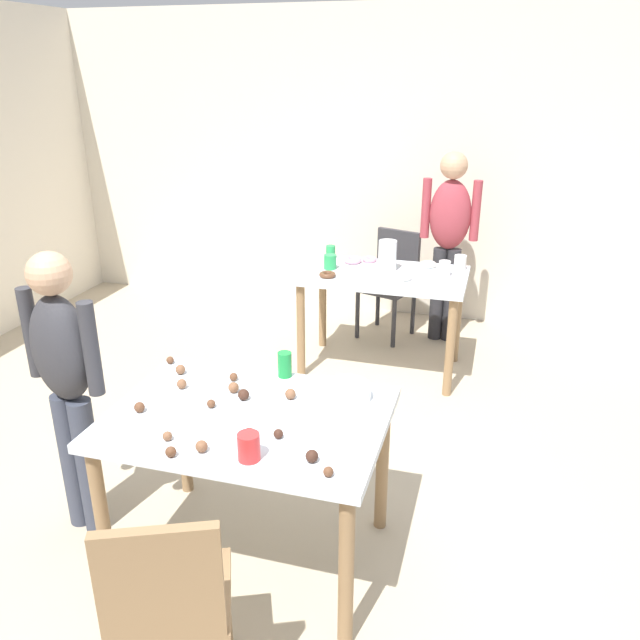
# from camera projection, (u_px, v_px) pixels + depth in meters

# --- Properties ---
(ground_plane) EXTENTS (6.40, 6.40, 0.00)m
(ground_plane) POSITION_uv_depth(u_px,v_px,m) (292.00, 536.00, 3.08)
(ground_plane) COLOR tan
(wall_back) EXTENTS (6.40, 0.10, 2.60)m
(wall_back) POSITION_uv_depth(u_px,v_px,m) (408.00, 168.00, 5.45)
(wall_back) COLOR beige
(wall_back) RESTS_ON ground_plane
(dining_table_near) EXTENTS (1.17, 0.84, 0.75)m
(dining_table_near) POSITION_uv_depth(u_px,v_px,m) (249.00, 434.00, 2.73)
(dining_table_near) COLOR silver
(dining_table_near) RESTS_ON ground_plane
(dining_table_far) EXTENTS (1.18, 0.69, 0.75)m
(dining_table_far) POSITION_uv_depth(u_px,v_px,m) (382.00, 287.00, 4.57)
(dining_table_far) COLOR silver
(dining_table_far) RESTS_ON ground_plane
(chair_near_table) EXTENTS (0.53, 0.53, 0.87)m
(chair_near_table) POSITION_uv_depth(u_px,v_px,m) (168.00, 601.00, 2.08)
(chair_near_table) COLOR olive
(chair_near_table) RESTS_ON ground_plane
(chair_far_table) EXTENTS (0.51, 0.51, 0.87)m
(chair_far_table) POSITION_uv_depth(u_px,v_px,m) (391.00, 277.00, 5.26)
(chair_far_table) COLOR #2D2D33
(chair_far_table) RESTS_ON ground_plane
(person_girl_near) EXTENTS (0.45, 0.26, 1.40)m
(person_girl_near) POSITION_uv_depth(u_px,v_px,m) (66.00, 374.00, 2.86)
(person_girl_near) COLOR #383D4C
(person_girl_near) RESTS_ON ground_plane
(person_adult_far) EXTENTS (0.45, 0.21, 1.53)m
(person_adult_far) POSITION_uv_depth(u_px,v_px,m) (449.00, 231.00, 4.99)
(person_adult_far) COLOR #28282D
(person_adult_far) RESTS_ON ground_plane
(mixing_bowl) EXTENTS (0.21, 0.21, 0.06)m
(mixing_bowl) POSITION_uv_depth(u_px,v_px,m) (347.00, 392.00, 2.81)
(mixing_bowl) COLOR white
(mixing_bowl) RESTS_ON dining_table_near
(soda_can) EXTENTS (0.07, 0.07, 0.12)m
(soda_can) POSITION_uv_depth(u_px,v_px,m) (285.00, 364.00, 3.00)
(soda_can) COLOR #198438
(soda_can) RESTS_ON dining_table_near
(fork_near) EXTENTS (0.17, 0.02, 0.01)m
(fork_near) POSITION_uv_depth(u_px,v_px,m) (116.00, 430.00, 2.57)
(fork_near) COLOR silver
(fork_near) RESTS_ON dining_table_near
(cup_near_0) EXTENTS (0.08, 0.08, 0.11)m
(cup_near_0) POSITION_uv_depth(u_px,v_px,m) (249.00, 447.00, 2.36)
(cup_near_0) COLOR red
(cup_near_0) RESTS_ON dining_table_near
(cake_ball_0) EXTENTS (0.04, 0.04, 0.04)m
(cake_ball_0) POSITION_uv_depth(u_px,v_px,m) (170.00, 360.00, 3.14)
(cake_ball_0) COLOR brown
(cake_ball_0) RESTS_ON dining_table_near
(cake_ball_1) EXTENTS (0.05, 0.05, 0.05)m
(cake_ball_1) POSITION_uv_depth(u_px,v_px,m) (202.00, 446.00, 2.42)
(cake_ball_1) COLOR brown
(cake_ball_1) RESTS_ON dining_table_near
(cake_ball_2) EXTENTS (0.04, 0.04, 0.04)m
(cake_ball_2) POSITION_uv_depth(u_px,v_px,m) (171.00, 452.00, 2.39)
(cake_ball_2) COLOR brown
(cake_ball_2) RESTS_ON dining_table_near
(cake_ball_3) EXTENTS (0.05, 0.05, 0.05)m
(cake_ball_3) POSITION_uv_depth(u_px,v_px,m) (234.00, 387.00, 2.87)
(cake_ball_3) COLOR brown
(cake_ball_3) RESTS_ON dining_table_near
(cake_ball_4) EXTENTS (0.05, 0.05, 0.05)m
(cake_ball_4) POSITION_uv_depth(u_px,v_px,m) (180.00, 369.00, 3.04)
(cake_ball_4) COLOR brown
(cake_ball_4) RESTS_ON dining_table_near
(cake_ball_5) EXTENTS (0.05, 0.05, 0.05)m
(cake_ball_5) POSITION_uv_depth(u_px,v_px,m) (312.00, 456.00, 2.36)
(cake_ball_5) COLOR #3D2319
(cake_ball_5) RESTS_ON dining_table_near
(cake_ball_6) EXTENTS (0.05, 0.05, 0.05)m
(cake_ball_6) POSITION_uv_depth(u_px,v_px,m) (244.00, 395.00, 2.80)
(cake_ball_6) COLOR #3D2319
(cake_ball_6) RESTS_ON dining_table_near
(cake_ball_7) EXTENTS (0.05, 0.05, 0.05)m
(cake_ball_7) POSITION_uv_depth(u_px,v_px,m) (249.00, 434.00, 2.50)
(cake_ball_7) COLOR #3D2319
(cake_ball_7) RESTS_ON dining_table_near
(cake_ball_8) EXTENTS (0.05, 0.05, 0.05)m
(cake_ball_8) POSITION_uv_depth(u_px,v_px,m) (289.00, 394.00, 2.81)
(cake_ball_8) COLOR brown
(cake_ball_8) RESTS_ON dining_table_near
(cake_ball_9) EXTENTS (0.04, 0.04, 0.04)m
(cake_ball_9) POSITION_uv_depth(u_px,v_px,m) (211.00, 404.00, 2.74)
(cake_ball_9) COLOR brown
(cake_ball_9) RESTS_ON dining_table_near
(cake_ball_10) EXTENTS (0.04, 0.04, 0.04)m
(cake_ball_10) POSITION_uv_depth(u_px,v_px,m) (167.00, 436.00, 2.50)
(cake_ball_10) COLOR brown
(cake_ball_10) RESTS_ON dining_table_near
(cake_ball_11) EXTENTS (0.05, 0.05, 0.05)m
(cake_ball_11) POSITION_uv_depth(u_px,v_px,m) (139.00, 407.00, 2.70)
(cake_ball_11) COLOR brown
(cake_ball_11) RESTS_ON dining_table_near
(cake_ball_12) EXTENTS (0.04, 0.04, 0.04)m
(cake_ball_12) POSITION_uv_depth(u_px,v_px,m) (328.00, 472.00, 2.28)
(cake_ball_12) COLOR brown
(cake_ball_12) RESTS_ON dining_table_near
(cake_ball_13) EXTENTS (0.04, 0.04, 0.04)m
(cake_ball_13) POSITION_uv_depth(u_px,v_px,m) (278.00, 434.00, 2.51)
(cake_ball_13) COLOR #3D2319
(cake_ball_13) RESTS_ON dining_table_near
(cake_ball_14) EXTENTS (0.05, 0.05, 0.05)m
(cake_ball_14) POSITION_uv_depth(u_px,v_px,m) (182.00, 384.00, 2.90)
(cake_ball_14) COLOR brown
(cake_ball_14) RESTS_ON dining_table_near
(cake_ball_15) EXTENTS (0.04, 0.04, 0.04)m
(cake_ball_15) POSITION_uv_depth(u_px,v_px,m) (234.00, 377.00, 2.97)
(cake_ball_15) COLOR brown
(cake_ball_15) RESTS_ON dining_table_near
(pitcher_far) EXTENTS (0.13, 0.13, 0.22)m
(pitcher_far) POSITION_uv_depth(u_px,v_px,m) (387.00, 255.00, 4.55)
(pitcher_far) COLOR white
(pitcher_far) RESTS_ON dining_table_far
(cup_far_0) EXTENTS (0.09, 0.09, 0.11)m
(cup_far_0) POSITION_uv_depth(u_px,v_px,m) (460.00, 263.00, 4.58)
(cup_far_0) COLOR white
(cup_far_0) RESTS_ON dining_table_far
(cup_far_1) EXTENTS (0.08, 0.08, 0.11)m
(cup_far_1) POSITION_uv_depth(u_px,v_px,m) (445.00, 268.00, 4.45)
(cup_far_1) COLOR white
(cup_far_1) RESTS_ON dining_table_far
(cup_far_2) EXTENTS (0.09, 0.09, 0.10)m
(cup_far_2) POSITION_uv_depth(u_px,v_px,m) (330.00, 262.00, 4.60)
(cup_far_2) COLOR green
(cup_far_2) RESTS_ON dining_table_far
(cup_far_3) EXTENTS (0.07, 0.07, 0.10)m
(cup_far_3) POSITION_uv_depth(u_px,v_px,m) (331.00, 252.00, 4.85)
(cup_far_3) COLOR green
(cup_far_3) RESTS_ON dining_table_far
(donut_far_0) EXTENTS (0.11, 0.11, 0.03)m
(donut_far_0) POSITION_uv_depth(u_px,v_px,m) (370.00, 259.00, 4.78)
(donut_far_0) COLOR pink
(donut_far_0) RESTS_ON dining_table_far
(donut_far_1) EXTENTS (0.12, 0.12, 0.04)m
(donut_far_1) POSITION_uv_depth(u_px,v_px,m) (428.00, 264.00, 4.66)
(donut_far_1) COLOR white
(donut_far_1) RESTS_ON dining_table_far
(donut_far_2) EXTENTS (0.12, 0.12, 0.04)m
(donut_far_2) POSITION_uv_depth(u_px,v_px,m) (402.00, 277.00, 4.38)
(donut_far_2) COLOR white
(donut_far_2) RESTS_ON dining_table_far
(donut_far_3) EXTENTS (0.13, 0.13, 0.04)m
(donut_far_3) POSITION_uv_depth(u_px,v_px,m) (352.00, 260.00, 4.75)
(donut_far_3) COLOR pink
(donut_far_3) RESTS_ON dining_table_far
(donut_far_4) EXTENTS (0.12, 0.12, 0.03)m
(donut_far_4) POSITION_uv_depth(u_px,v_px,m) (327.00, 275.00, 4.43)
(donut_far_4) COLOR brown
(donut_far_4) RESTS_ON dining_table_far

